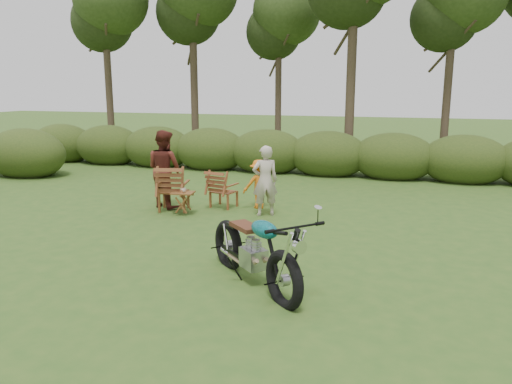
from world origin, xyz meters
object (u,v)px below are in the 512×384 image
(lawn_chair_left, at_px, (174,210))
(adult_b, at_px, (166,207))
(lawn_chair_right, at_px, (224,207))
(adult_a, at_px, (265,215))
(child, at_px, (259,208))
(side_table, at_px, (183,203))
(cup, at_px, (183,190))
(motorcycle, at_px, (254,283))

(lawn_chair_left, bearing_deg, adult_b, -49.74)
(lawn_chair_right, height_order, adult_a, adult_a)
(lawn_chair_right, distance_m, child, 0.81)
(lawn_chair_right, relative_size, side_table, 1.76)
(lawn_chair_left, relative_size, child, 0.92)
(lawn_chair_right, bearing_deg, child, -155.94)
(lawn_chair_left, relative_size, adult_b, 0.58)
(side_table, bearing_deg, adult_b, 143.24)
(lawn_chair_right, height_order, lawn_chair_left, lawn_chair_left)
(lawn_chair_right, relative_size, lawn_chair_left, 0.85)
(cup, distance_m, adult_b, 1.05)
(side_table, bearing_deg, motorcycle, -50.72)
(lawn_chair_left, height_order, side_table, lawn_chair_left)
(lawn_chair_left, bearing_deg, adult_a, 171.34)
(motorcycle, relative_size, cup, 18.80)
(adult_b, xyz_separation_m, child, (2.10, 0.54, 0.00))
(cup, relative_size, adult_b, 0.07)
(motorcycle, relative_size, child, 2.04)
(lawn_chair_right, height_order, child, child)
(side_table, height_order, adult_b, adult_b)
(lawn_chair_left, bearing_deg, lawn_chair_right, -161.51)
(lawn_chair_left, bearing_deg, motorcycle, 116.77)
(side_table, height_order, adult_a, adult_a)
(side_table, bearing_deg, lawn_chair_right, 55.91)
(adult_a, xyz_separation_m, adult_b, (-2.43, 0.06, 0.00))
(motorcycle, xyz_separation_m, adult_b, (-3.35, 3.76, 0.00))
(lawn_chair_right, relative_size, adult_a, 0.57)
(cup, bearing_deg, adult_b, 142.83)
(lawn_chair_left, distance_m, adult_b, 0.42)
(adult_b, bearing_deg, lawn_chair_right, -142.95)
(cup, height_order, child, cup)
(cup, distance_m, child, 1.84)
(lawn_chair_left, xyz_separation_m, adult_b, (-0.34, 0.24, 0.00))
(lawn_chair_left, xyz_separation_m, cup, (0.38, -0.30, 0.55))
(side_table, distance_m, child, 1.78)
(lawn_chair_right, distance_m, cup, 1.22)
(lawn_chair_left, distance_m, child, 1.93)
(side_table, xyz_separation_m, adult_a, (1.73, 0.47, -0.25))
(child, bearing_deg, adult_a, 85.90)
(adult_a, bearing_deg, child, -89.58)
(cup, xyz_separation_m, adult_a, (1.71, 0.49, -0.55))
(adult_a, bearing_deg, adult_b, -29.59)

